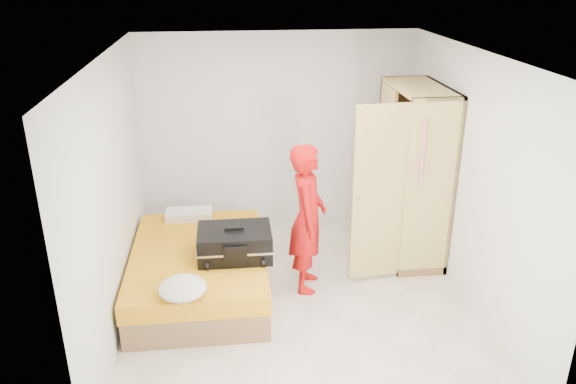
{
  "coord_description": "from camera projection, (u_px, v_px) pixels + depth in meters",
  "views": [
    {
      "loc": [
        -0.71,
        -5.13,
        3.38
      ],
      "look_at": [
        -0.03,
        0.62,
        1.0
      ],
      "focal_mm": 35.0,
      "sensor_mm": 36.0,
      "label": 1
    }
  ],
  "objects": [
    {
      "name": "wardrobe",
      "position": [
        410.0,
        179.0,
        6.64
      ],
      "size": [
        1.17,
        1.24,
        2.1
      ],
      "color": "tan",
      "rests_on": "ground"
    },
    {
      "name": "person",
      "position": [
        308.0,
        218.0,
        6.02
      ],
      "size": [
        0.5,
        0.67,
        1.67
      ],
      "primitive_type": "imported",
      "rotation": [
        0.0,
        0.0,
        1.4
      ],
      "color": "red",
      "rests_on": "ground"
    },
    {
      "name": "pillow",
      "position": [
        189.0,
        214.0,
        6.79
      ],
      "size": [
        0.55,
        0.28,
        0.1
      ],
      "primitive_type": "cube",
      "rotation": [
        0.0,
        0.0,
        0.0
      ],
      "color": "white",
      "rests_on": "bed"
    },
    {
      "name": "room",
      "position": [
        298.0,
        188.0,
        5.58
      ],
      "size": [
        4.0,
        4.02,
        2.6
      ],
      "color": "beige",
      "rests_on": "ground"
    },
    {
      "name": "suitcase",
      "position": [
        235.0,
        243.0,
        5.88
      ],
      "size": [
        0.79,
        0.59,
        0.34
      ],
      "rotation": [
        0.0,
        0.0,
        -0.01
      ],
      "color": "black",
      "rests_on": "bed"
    },
    {
      "name": "bed",
      "position": [
        199.0,
        271.0,
        6.14
      ],
      "size": [
        1.42,
        2.02,
        0.5
      ],
      "color": "olive",
      "rests_on": "ground"
    },
    {
      "name": "round_cushion",
      "position": [
        183.0,
        288.0,
        5.19
      ],
      "size": [
        0.45,
        0.45,
        0.17
      ],
      "primitive_type": "ellipsoid",
      "color": "white",
      "rests_on": "bed"
    }
  ]
}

